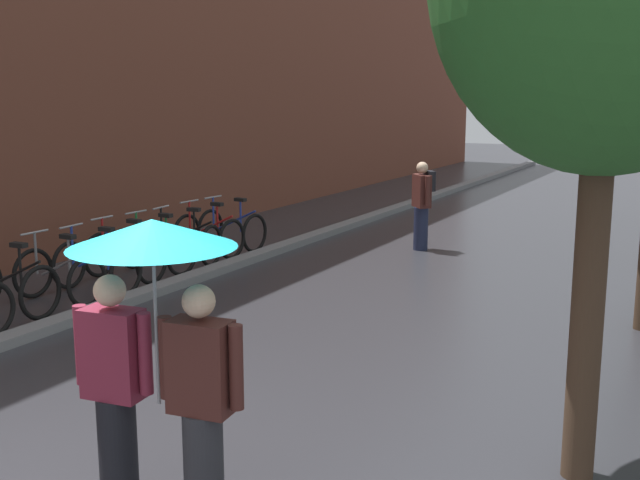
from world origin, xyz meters
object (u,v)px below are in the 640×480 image
at_px(parked_bicycle_2, 59,276).
at_px(parked_bicycle_7, 209,235).
at_px(parked_bicycle_1, 10,286).
at_px(couple_under_umbrella, 155,327).
at_px(parked_bicycle_8, 232,229).
at_px(parked_bicycle_3, 97,267).
at_px(parked_bicycle_5, 157,249).
at_px(pedestrian_walking_midground, 422,203).
at_px(parked_bicycle_4, 125,256).
at_px(parked_bicycle_6, 184,242).

height_order(parked_bicycle_2, parked_bicycle_7, same).
xyz_separation_m(parked_bicycle_2, parked_bicycle_7, (-0.04, 3.44, 0.00)).
height_order(parked_bicycle_1, couple_under_umbrella, couple_under_umbrella).
height_order(parked_bicycle_1, parked_bicycle_8, same).
height_order(parked_bicycle_8, couple_under_umbrella, couple_under_umbrella).
distance_m(parked_bicycle_3, parked_bicycle_5, 1.40).
relative_size(parked_bicycle_3, pedestrian_walking_midground, 0.70).
relative_size(parked_bicycle_2, parked_bicycle_8, 0.97).
distance_m(couple_under_umbrella, pedestrian_walking_midground, 9.47).
distance_m(parked_bicycle_3, parked_bicycle_8, 3.45).
xyz_separation_m(parked_bicycle_1, parked_bicycle_2, (0.10, 0.73, 0.00)).
xyz_separation_m(parked_bicycle_4, pedestrian_walking_midground, (3.12, 4.32, 0.48)).
relative_size(parked_bicycle_6, pedestrian_walking_midground, 0.72).
distance_m(parked_bicycle_4, couple_under_umbrella, 6.97).
relative_size(parked_bicycle_1, pedestrian_walking_midground, 0.70).
bearing_deg(parked_bicycle_2, parked_bicycle_4, 93.25).
distance_m(parked_bicycle_5, parked_bicycle_7, 1.40).
xyz_separation_m(parked_bicycle_1, parked_bicycle_4, (0.03, 2.11, 0.00)).
bearing_deg(parked_bicycle_1, parked_bicycle_3, 83.64).
relative_size(parked_bicycle_3, parked_bicycle_6, 0.98).
xyz_separation_m(parked_bicycle_2, parked_bicycle_6, (-0.00, 2.71, 0.00)).
bearing_deg(parked_bicycle_1, parked_bicycle_7, 89.06).
distance_m(parked_bicycle_2, parked_bicycle_6, 2.71).
distance_m(parked_bicycle_7, couple_under_umbrella, 8.55).
distance_m(parked_bicycle_3, parked_bicycle_4, 0.74).
relative_size(parked_bicycle_8, pedestrian_walking_midground, 0.71).
bearing_deg(parked_bicycle_7, parked_bicycle_2, -89.41).
bearing_deg(parked_bicycle_2, couple_under_umbrella, -37.55).
distance_m(parked_bicycle_3, parked_bicycle_7, 2.79).
distance_m(parked_bicycle_7, pedestrian_walking_midground, 3.84).
xyz_separation_m(parked_bicycle_3, parked_bicycle_5, (-0.07, 1.40, 0.00)).
height_order(parked_bicycle_1, parked_bicycle_4, same).
relative_size(parked_bicycle_1, parked_bicycle_8, 0.99).
height_order(parked_bicycle_3, parked_bicycle_4, same).
bearing_deg(parked_bicycle_8, parked_bicycle_6, -90.13).
xyz_separation_m(parked_bicycle_5, pedestrian_walking_midground, (3.06, 3.65, 0.48)).
relative_size(parked_bicycle_3, couple_under_umbrella, 0.56).
bearing_deg(parked_bicycle_4, parked_bicycle_8, 88.37).
relative_size(parked_bicycle_3, parked_bicycle_4, 1.03).
relative_size(parked_bicycle_5, parked_bicycle_7, 0.99).
relative_size(parked_bicycle_7, parked_bicycle_8, 1.00).
height_order(parked_bicycle_8, pedestrian_walking_midground, pedestrian_walking_midground).
bearing_deg(parked_bicycle_3, pedestrian_walking_midground, 59.38).
distance_m(parked_bicycle_2, parked_bicycle_5, 2.05).
distance_m(parked_bicycle_2, parked_bicycle_3, 0.65).
bearing_deg(parked_bicycle_1, parked_bicycle_6, 88.33).
relative_size(parked_bicycle_8, couple_under_umbrella, 0.56).
distance_m(parked_bicycle_2, parked_bicycle_4, 1.38).
xyz_separation_m(parked_bicycle_4, parked_bicycle_6, (0.07, 1.34, 0.00)).
distance_m(parked_bicycle_1, parked_bicycle_8, 4.83).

